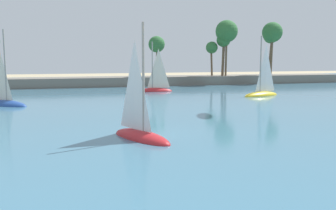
{
  "coord_description": "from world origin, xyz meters",
  "views": [
    {
      "loc": [
        -4.79,
        -3.39,
        5.36
      ],
      "look_at": [
        -0.75,
        10.58,
        3.49
      ],
      "focal_mm": 38.8,
      "sensor_mm": 36.0,
      "label": 1
    }
  ],
  "objects_px": {
    "sailboat_mid_bay": "(140,127)",
    "sailboat_far_left": "(4,98)",
    "sailboat_toward_headland": "(155,87)",
    "sailboat_near_shore": "(262,90)"
  },
  "relations": [
    {
      "from": "sailboat_toward_headland",
      "to": "sailboat_far_left",
      "type": "distance_m",
      "value": 24.19
    },
    {
      "from": "sailboat_near_shore",
      "to": "sailboat_toward_headland",
      "type": "xyz_separation_m",
      "value": [
        -13.08,
        10.89,
        -0.05
      ]
    },
    {
      "from": "sailboat_mid_bay",
      "to": "sailboat_toward_headland",
      "type": "relative_size",
      "value": 0.95
    },
    {
      "from": "sailboat_toward_headland",
      "to": "sailboat_far_left",
      "type": "height_order",
      "value": "sailboat_far_left"
    },
    {
      "from": "sailboat_mid_bay",
      "to": "sailboat_toward_headland",
      "type": "distance_m",
      "value": 34.89
    },
    {
      "from": "sailboat_mid_bay",
      "to": "sailboat_toward_headland",
      "type": "bearing_deg",
      "value": 74.28
    },
    {
      "from": "sailboat_mid_bay",
      "to": "sailboat_far_left",
      "type": "distance_m",
      "value": 24.07
    },
    {
      "from": "sailboat_near_shore",
      "to": "sailboat_toward_headland",
      "type": "distance_m",
      "value": 17.02
    },
    {
      "from": "sailboat_mid_bay",
      "to": "sailboat_far_left",
      "type": "height_order",
      "value": "sailboat_far_left"
    },
    {
      "from": "sailboat_toward_headland",
      "to": "sailboat_mid_bay",
      "type": "bearing_deg",
      "value": -105.72
    }
  ]
}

